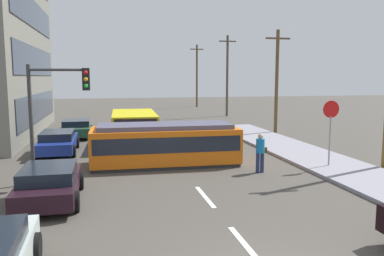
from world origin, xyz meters
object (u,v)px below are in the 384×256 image
at_px(stop_sign, 331,119).
at_px(pedestrian_crossing, 260,151).
at_px(parked_sedan_mid, 50,183).
at_px(streetcar_tram, 165,144).
at_px(utility_pole_mid, 277,80).
at_px(city_bus, 134,127).
at_px(utility_pole_far, 227,74).
at_px(parked_sedan_far, 58,142).
at_px(traffic_light_mast, 56,101).
at_px(utility_pole_distant, 197,75).
at_px(parked_sedan_furthest, 76,128).

bearing_deg(stop_sign, pedestrian_crossing, -179.17).
bearing_deg(parked_sedan_mid, streetcar_tram, 45.70).
distance_m(pedestrian_crossing, utility_pole_mid, 12.35).
distance_m(city_bus, stop_sign, 11.33).
bearing_deg(utility_pole_far, pedestrian_crossing, -104.18).
bearing_deg(parked_sedan_far, pedestrian_crossing, -35.54).
relative_size(parked_sedan_mid, traffic_light_mast, 0.92).
xyz_separation_m(pedestrian_crossing, stop_sign, (3.27, 0.05, 1.25)).
distance_m(pedestrian_crossing, parked_sedan_mid, 8.50).
relative_size(pedestrian_crossing, utility_pole_distant, 0.20).
relative_size(streetcar_tram, parked_sedan_mid, 1.64).
height_order(city_bus, traffic_light_mast, traffic_light_mast).
xyz_separation_m(parked_sedan_furthest, traffic_light_mast, (0.15, -11.81, 2.52)).
bearing_deg(parked_sedan_far, parked_sedan_furthest, 84.30).
relative_size(parked_sedan_mid, parked_sedan_furthest, 0.97).
distance_m(pedestrian_crossing, utility_pole_distant, 36.95).
distance_m(utility_pole_mid, utility_pole_distant, 25.69).
bearing_deg(traffic_light_mast, utility_pole_mid, 37.48).
height_order(parked_sedan_furthest, traffic_light_mast, traffic_light_mast).
distance_m(streetcar_tram, parked_sedan_mid, 6.42).
distance_m(parked_sedan_far, stop_sign, 13.78).
bearing_deg(parked_sedan_furthest, parked_sedan_mid, -89.50).
relative_size(utility_pole_mid, utility_pole_distant, 0.88).
bearing_deg(city_bus, stop_sign, -44.75).
distance_m(pedestrian_crossing, parked_sedan_far, 10.92).
bearing_deg(parked_sedan_furthest, parked_sedan_far, -95.70).
bearing_deg(utility_pole_far, stop_sign, -96.49).
relative_size(traffic_light_mast, utility_pole_mid, 0.62).
relative_size(streetcar_tram, traffic_light_mast, 1.50).
height_order(streetcar_tram, stop_sign, stop_sign).
distance_m(parked_sedan_mid, stop_sign, 11.80).
bearing_deg(city_bus, utility_pole_distant, 69.72).
relative_size(parked_sedan_far, utility_pole_far, 0.55).
bearing_deg(utility_pole_far, parked_sedan_furthest, -140.96).
xyz_separation_m(parked_sedan_mid, parked_sedan_far, (-0.68, 8.55, 0.00)).
distance_m(parked_sedan_far, parked_sedan_furthest, 5.63).
xyz_separation_m(streetcar_tram, traffic_light_mast, (-4.46, -2.25, 2.16)).
relative_size(streetcar_tram, parked_sedan_furthest, 1.59).
bearing_deg(utility_pole_distant, utility_pole_mid, -90.44).
bearing_deg(parked_sedan_furthest, pedestrian_crossing, -55.14).
bearing_deg(pedestrian_crossing, parked_sedan_furthest, 124.86).
xyz_separation_m(city_bus, utility_pole_distant, (10.47, 28.35, 3.22)).
xyz_separation_m(parked_sedan_furthest, utility_pole_far, (14.27, 11.57, 3.68)).
distance_m(streetcar_tram, utility_pole_distant, 35.41).
xyz_separation_m(pedestrian_crossing, utility_pole_mid, (5.54, 10.66, 2.89)).
bearing_deg(utility_pole_distant, pedestrian_crossing, -98.97).
xyz_separation_m(traffic_light_mast, utility_pole_mid, (13.72, 10.52, 0.69)).
xyz_separation_m(parked_sedan_far, traffic_light_mast, (0.71, -6.21, 2.52)).
xyz_separation_m(city_bus, parked_sedan_furthest, (-3.59, 3.96, -0.49)).
relative_size(stop_sign, utility_pole_far, 0.35).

